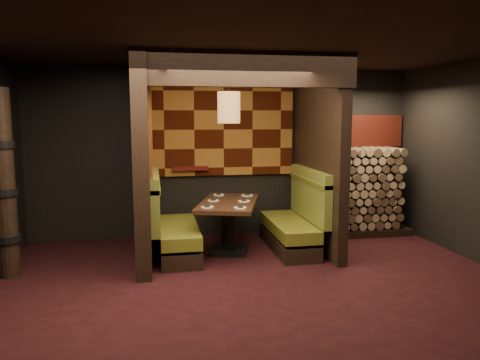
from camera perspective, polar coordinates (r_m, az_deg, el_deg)
name	(u,v)px	position (r m, az deg, el deg)	size (l,w,h in m)	color
floor	(260,292)	(5.67, 2.45, -13.51)	(6.50, 5.50, 0.02)	black
ceiling	(261,42)	(5.34, 2.64, 16.51)	(6.50, 5.50, 0.02)	black
wall_back	(225,153)	(8.02, -1.89, 3.36)	(6.50, 0.02, 2.85)	black
wall_front	(371,229)	(2.74, 15.65, -5.83)	(6.50, 0.02, 2.85)	black
partition_left	(143,160)	(6.83, -11.77, 2.40)	(0.20, 2.20, 2.85)	black
partition_right	(318,157)	(7.31, 9.51, 2.82)	(0.15, 2.10, 2.85)	black
header_beam	(247,69)	(5.99, 0.83, 13.37)	(2.85, 0.18, 0.44)	black
tapa_back_panel	(223,129)	(7.94, -2.03, 6.17)	(2.40, 0.06, 1.55)	#9B6123
tapa_side_panel	(151,130)	(6.97, -10.84, 6.04)	(0.04, 1.85, 1.45)	#9B6123
lacquer_shelf	(190,168)	(7.87, -6.09, 1.44)	(0.60, 0.12, 0.07)	#531412
booth_bench_left	(172,229)	(7.00, -8.33, -5.90)	(0.68, 1.60, 1.14)	black
booth_bench_right	(295,223)	(7.31, 6.73, -5.28)	(0.68, 1.60, 1.14)	black
dining_table	(229,217)	(7.06, -1.39, -4.48)	(1.20, 1.65, 0.78)	black
place_settings	(229,201)	(7.01, -1.40, -2.51)	(0.92, 1.28, 0.03)	white
pendant_lamp	(229,107)	(6.85, -1.37, 8.83)	(0.33, 0.33, 0.91)	#9E6A39
totem_column	(4,185)	(6.58, -26.79, -0.59)	(0.31, 0.31, 2.40)	black
firewood_stack	(358,191)	(8.36, 14.24, -1.35)	(1.73, 0.70, 1.50)	black
mosaic_header	(353,131)	(8.57, 13.56, 5.82)	(1.83, 0.10, 0.56)	maroon
bay_front_post	(318,155)	(7.58, 9.48, 3.00)	(0.08, 0.08, 2.85)	black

